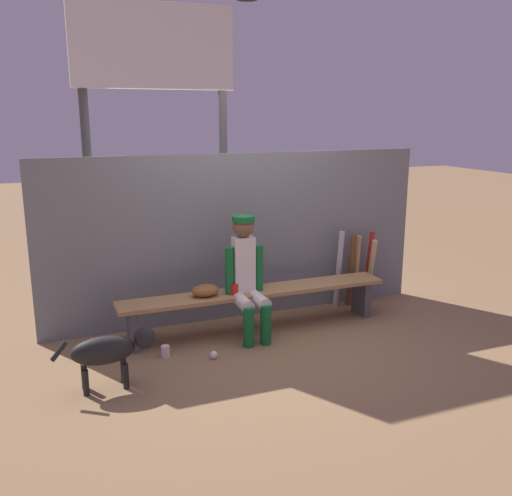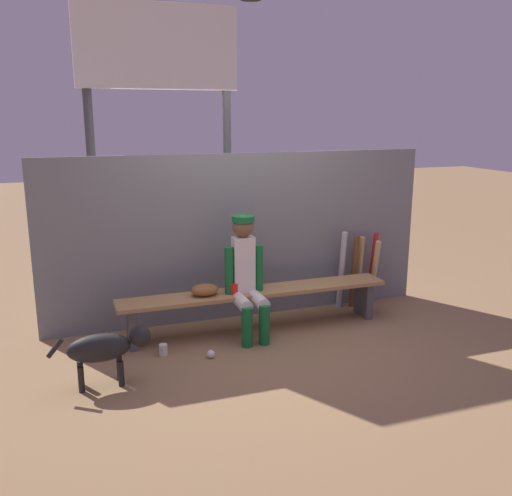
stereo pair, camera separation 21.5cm
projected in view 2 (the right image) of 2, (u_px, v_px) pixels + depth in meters
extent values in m
plane|color=olive|center=(256.00, 330.00, 5.90)|extent=(30.00, 30.00, 0.00)
cube|color=slate|center=(242.00, 237.00, 6.11)|extent=(4.33, 0.03, 1.83)
cube|color=#AD7F4C|center=(256.00, 292.00, 5.80)|extent=(2.88, 0.36, 0.04)
cube|color=#4C4C51|center=(132.00, 327.00, 5.44)|extent=(0.08, 0.29, 0.40)
cube|color=#4C4C51|center=(364.00, 299.00, 6.27)|extent=(0.08, 0.29, 0.40)
cube|color=silver|center=(243.00, 264.00, 5.69)|extent=(0.22, 0.13, 0.58)
sphere|color=brown|center=(243.00, 226.00, 5.59)|extent=(0.22, 0.22, 0.22)
cylinder|color=#14662D|center=(243.00, 219.00, 5.58)|extent=(0.23, 0.23, 0.06)
cylinder|color=silver|center=(241.00, 302.00, 5.56)|extent=(0.13, 0.38, 0.13)
cylinder|color=#14662D|center=(247.00, 327.00, 5.43)|extent=(0.11, 0.11, 0.40)
cylinder|color=#14662D|center=(229.00, 271.00, 5.63)|extent=(0.09, 0.09, 0.49)
cylinder|color=silver|center=(258.00, 300.00, 5.62)|extent=(0.13, 0.38, 0.13)
cylinder|color=#14662D|center=(264.00, 325.00, 5.49)|extent=(0.11, 0.11, 0.40)
cylinder|color=#14662D|center=(259.00, 268.00, 5.73)|extent=(0.09, 0.09, 0.49)
ellipsoid|color=brown|center=(205.00, 290.00, 5.61)|extent=(0.28, 0.20, 0.12)
cylinder|color=#B7B7BC|center=(341.00, 270.00, 6.46)|extent=(0.07, 0.17, 0.93)
cylinder|color=brown|center=(354.00, 272.00, 6.49)|extent=(0.07, 0.15, 0.87)
cylinder|color=tan|center=(359.00, 271.00, 6.58)|extent=(0.07, 0.13, 0.84)
cylinder|color=tan|center=(374.00, 272.00, 6.61)|extent=(0.10, 0.24, 0.80)
cylinder|color=#B22323|center=(372.00, 268.00, 6.65)|extent=(0.08, 0.17, 0.87)
sphere|color=white|center=(211.00, 354.00, 5.21)|extent=(0.07, 0.07, 0.07)
cylinder|color=silver|center=(163.00, 350.00, 5.26)|extent=(0.08, 0.08, 0.11)
cylinder|color=red|center=(234.00, 289.00, 5.65)|extent=(0.08, 0.08, 0.11)
cylinder|color=#3F3F42|center=(94.00, 204.00, 6.25)|extent=(0.10, 0.10, 2.49)
cylinder|color=#3F3F42|center=(228.00, 197.00, 6.76)|extent=(0.10, 0.10, 2.49)
cube|color=white|center=(158.00, 46.00, 6.10)|extent=(1.80, 0.08, 0.92)
ellipsoid|color=black|center=(99.00, 348.00, 4.61)|extent=(0.52, 0.20, 0.24)
sphere|color=black|center=(140.00, 336.00, 4.70)|extent=(0.18, 0.18, 0.18)
cylinder|color=black|center=(55.00, 348.00, 4.48)|extent=(0.15, 0.04, 0.16)
cylinder|color=black|center=(120.00, 368.00, 4.77)|extent=(0.05, 0.05, 0.22)
cylinder|color=black|center=(121.00, 374.00, 4.66)|extent=(0.05, 0.05, 0.22)
cylinder|color=black|center=(81.00, 373.00, 4.66)|extent=(0.05, 0.05, 0.22)
cylinder|color=black|center=(81.00, 380.00, 4.55)|extent=(0.05, 0.05, 0.22)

